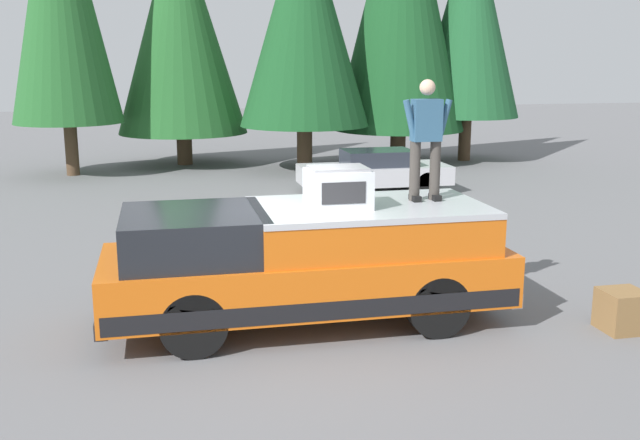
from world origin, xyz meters
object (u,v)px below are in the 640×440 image
parked_car_silver (375,171)px  wooden_crate (622,311)px  pickup_truck (307,262)px  compressor_unit (338,188)px  person_on_truck_bed (426,137)px

parked_car_silver → wooden_crate: size_ratio=7.32×
wooden_crate → pickup_truck: bearing=73.7°
pickup_truck → wooden_crate: size_ratio=9.89×
compressor_unit → wooden_crate: compressor_unit is taller
parked_car_silver → wooden_crate: (-10.87, -0.27, -0.30)m
pickup_truck → wooden_crate: (-1.21, -4.12, -0.59)m
pickup_truck → person_on_truck_bed: 2.42m
compressor_unit → person_on_truck_bed: size_ratio=0.50×
pickup_truck → compressor_unit: (-0.13, -0.40, 1.05)m
compressor_unit → parked_car_silver: 10.47m
wooden_crate → compressor_unit: bearing=73.9°
pickup_truck → compressor_unit: size_ratio=6.60×
pickup_truck → person_on_truck_bed: bearing=-85.0°
compressor_unit → parked_car_silver: compressor_unit is taller
compressor_unit → parked_car_silver: (9.80, -3.44, -1.35)m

